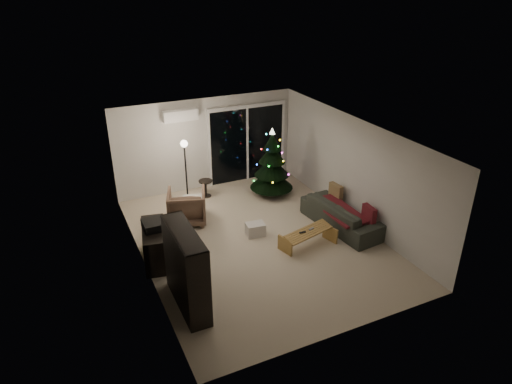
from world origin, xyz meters
The scene contains 18 objects.
room centered at (0.46, 1.49, 1.02)m, with size 6.50×7.51×2.60m.
bookshelf centered at (-2.25, -1.44, 0.75)m, with size 0.38×1.50×1.50m, color black, non-canonical shape.
media_cabinet centered at (-2.25, 0.17, 0.38)m, with size 0.46×1.23×0.77m, color black.
stereo centered at (-2.25, 0.17, 0.85)m, with size 0.39×0.46×0.16m, color black.
armchair centered at (-1.15, 1.50, 0.41)m, with size 0.87×0.90×0.82m, color brown.
ottoman centered at (-0.91, 1.72, 0.23)m, with size 0.52×0.52×0.47m, color silver.
cardboard_box_a centered at (-1.52, 0.58, 0.15)m, with size 0.43×0.33×0.30m, color silver.
cardboard_box_b centered at (0.05, 0.24, 0.15)m, with size 0.42×0.31×0.29m, color silver.
side_table centered at (-0.29, 2.63, 0.23)m, with size 0.37×0.37×0.46m, color black.
floor_lamp centered at (-0.90, 2.25, 0.87)m, with size 0.28×0.28×1.73m, color black.
sofa centered at (2.05, -0.27, 0.31)m, with size 2.15×0.84×0.63m, color #31362D.
sofa_throw centered at (1.95, -0.27, 0.45)m, with size 0.67×1.55×0.05m, color #53131D.
cushion_a centered at (2.30, 0.38, 0.57)m, with size 0.12×0.41×0.41m, color olive.
cushion_b centered at (2.30, -0.92, 0.57)m, with size 0.12×0.41×0.41m, color #53131D.
coffee_table centered at (0.89, -0.70, 0.19)m, with size 1.20×0.42×0.38m, color #A97F3B, non-canonical shape.
remote_a centered at (0.74, -0.70, 0.39)m, with size 0.15×0.05×0.02m, color black.
remote_b centered at (0.99, -0.65, 0.39)m, with size 0.14×0.04×0.02m, color slate.
christmas_tree centered at (1.36, 2.00, 0.93)m, with size 1.16×1.16×1.87m, color black.
Camera 1 is at (-3.76, -7.92, 5.39)m, focal length 32.00 mm.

